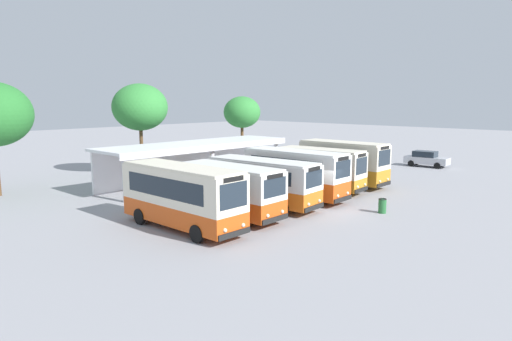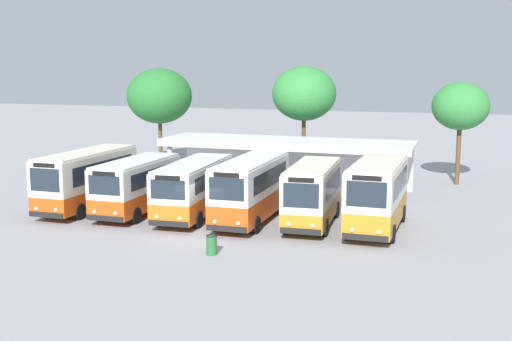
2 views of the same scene
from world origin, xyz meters
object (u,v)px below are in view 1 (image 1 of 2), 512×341
object	(u,v)px
city_bus_nearest_orange	(182,195)
waiting_chair_second_from_end	(195,179)
city_bus_fifth_blue	(320,168)
parked_car_flank	(426,159)
city_bus_second_in_row	(230,189)
litter_bin_apron	(382,206)
waiting_chair_middle_seat	(199,178)
city_bus_middle_cream	(263,181)
city_bus_far_end_green	(343,161)
waiting_chair_end_by_column	(189,180)
city_bus_fourth_amber	(295,172)
waiting_chair_fourth_seat	(204,177)

from	to	relation	value
city_bus_nearest_orange	waiting_chair_second_from_end	xyz separation A→B (m)	(8.60, 9.33, -1.36)
city_bus_fifth_blue	parked_car_flank	distance (m)	18.15
waiting_chair_second_from_end	city_bus_second_in_row	bearing A→B (deg)	-118.78
city_bus_fifth_blue	litter_bin_apron	size ratio (longest dim) A/B	7.73
city_bus_nearest_orange	city_bus_fifth_blue	xyz separation A→B (m)	(13.44, 0.41, -0.09)
city_bus_second_in_row	waiting_chair_middle_seat	distance (m)	11.28
city_bus_middle_cream	city_bus_far_end_green	size ratio (longest dim) A/B	1.08
city_bus_nearest_orange	city_bus_second_in_row	xyz separation A→B (m)	(3.36, -0.20, -0.16)
city_bus_nearest_orange	city_bus_second_in_row	size ratio (longest dim) A/B	1.14
parked_car_flank	city_bus_far_end_green	bearing A→B (deg)	176.71
city_bus_middle_cream	waiting_chair_end_by_column	world-z (taller)	city_bus_middle_cream
waiting_chair_end_by_column	waiting_chair_middle_seat	world-z (taller)	same
parked_car_flank	waiting_chair_second_from_end	xyz separation A→B (m)	(-22.96, 9.66, -0.31)
city_bus_fifth_blue	city_bus_far_end_green	xyz separation A→B (m)	(3.36, 0.10, 0.15)
city_bus_second_in_row	city_bus_fourth_amber	world-z (taller)	city_bus_fourth_amber
city_bus_middle_cream	parked_car_flank	distance (m)	24.85
city_bus_fourth_amber	litter_bin_apron	bearing A→B (deg)	-86.56
waiting_chair_fourth_seat	waiting_chair_middle_seat	bearing A→B (deg)	-174.70
parked_car_flank	litter_bin_apron	size ratio (longest dim) A/B	4.88
city_bus_nearest_orange	litter_bin_apron	size ratio (longest dim) A/B	8.91
waiting_chair_end_by_column	waiting_chair_fourth_seat	bearing A→B (deg)	2.85
waiting_chair_end_by_column	city_bus_far_end_green	bearing A→B (deg)	-45.27
city_bus_nearest_orange	city_bus_fourth_amber	size ratio (longest dim) A/B	1.03
city_bus_fourth_amber	city_bus_far_end_green	bearing A→B (deg)	2.84
city_bus_fourth_amber	city_bus_second_in_row	bearing A→B (deg)	-176.71
city_bus_fourth_amber	waiting_chair_middle_seat	distance (m)	9.36
city_bus_middle_cream	city_bus_far_end_green	world-z (taller)	city_bus_far_end_green
city_bus_far_end_green	city_bus_fourth_amber	bearing A→B (deg)	-177.16
city_bus_nearest_orange	waiting_chair_end_by_column	bearing A→B (deg)	49.39
city_bus_far_end_green	waiting_chair_end_by_column	world-z (taller)	city_bus_far_end_green
city_bus_middle_cream	litter_bin_apron	bearing A→B (deg)	-60.05
city_bus_far_end_green	waiting_chair_middle_seat	xyz separation A→B (m)	(-7.64, 8.88, -1.42)
city_bus_middle_cream	waiting_chair_end_by_column	size ratio (longest dim) A/B	9.23
waiting_chair_fourth_seat	litter_bin_apron	size ratio (longest dim) A/B	0.96
city_bus_middle_cream	city_bus_fourth_amber	bearing A→B (deg)	-0.96
waiting_chair_second_from_end	city_bus_far_end_green	bearing A→B (deg)	-47.05
city_bus_fourth_amber	waiting_chair_middle_seat	size ratio (longest dim) A/B	9.03
city_bus_fifth_blue	waiting_chair_end_by_column	world-z (taller)	city_bus_fifth_blue
city_bus_middle_cream	waiting_chair_second_from_end	world-z (taller)	city_bus_middle_cream
city_bus_nearest_orange	city_bus_fifth_blue	world-z (taller)	city_bus_nearest_orange
city_bus_fourth_amber	litter_bin_apron	world-z (taller)	city_bus_fourth_amber
city_bus_nearest_orange	city_bus_second_in_row	bearing A→B (deg)	-3.44
city_bus_nearest_orange	waiting_chair_fourth_seat	size ratio (longest dim) A/B	9.32
city_bus_second_in_row	waiting_chair_fourth_seat	distance (m)	11.63
city_bus_middle_cream	waiting_chair_middle_seat	xyz separation A→B (m)	(2.44, 9.16, -1.19)
waiting_chair_fourth_seat	city_bus_fourth_amber	bearing A→B (deg)	-87.80
city_bus_fifth_blue	parked_car_flank	bearing A→B (deg)	-2.35
city_bus_far_end_green	waiting_chair_fourth_seat	xyz separation A→B (m)	(-7.08, 8.93, -1.42)
city_bus_second_in_row	waiting_chair_middle_seat	bearing A→B (deg)	58.87
city_bus_fifth_blue	waiting_chair_middle_seat	xyz separation A→B (m)	(-4.28, 8.99, -1.27)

